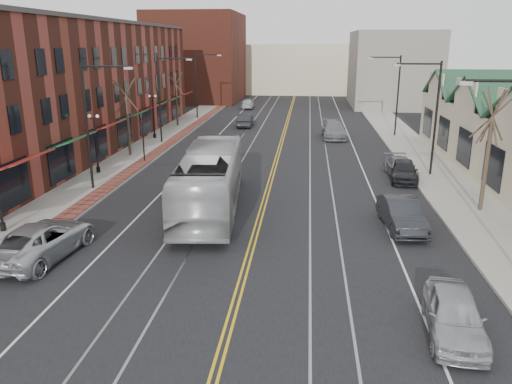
% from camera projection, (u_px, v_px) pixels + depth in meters
% --- Properties ---
extents(ground, '(160.00, 160.00, 0.00)m').
position_uv_depth(ground, '(226.00, 336.00, 16.60)').
color(ground, black).
rests_on(ground, ground).
extents(sidewalk_left, '(4.00, 120.00, 0.15)m').
position_uv_depth(sidewalk_left, '(109.00, 174.00, 36.81)').
color(sidewalk_left, gray).
rests_on(sidewalk_left, ground).
extents(sidewalk_right, '(4.00, 120.00, 0.15)m').
position_uv_depth(sidewalk_right, '(444.00, 183.00, 34.44)').
color(sidewalk_right, gray).
rests_on(sidewalk_right, ground).
extents(building_left, '(10.00, 50.00, 11.00)m').
position_uv_depth(building_left, '(56.00, 89.00, 42.61)').
color(building_left, maroon).
rests_on(building_left, ground).
extents(backdrop_left, '(14.00, 18.00, 14.00)m').
position_uv_depth(backdrop_left, '(198.00, 57.00, 82.84)').
color(backdrop_left, maroon).
rests_on(backdrop_left, ground).
extents(backdrop_mid, '(22.00, 14.00, 9.00)m').
position_uv_depth(backdrop_mid, '(296.00, 69.00, 96.27)').
color(backdrop_mid, beige).
rests_on(backdrop_mid, ground).
extents(backdrop_right, '(12.00, 16.00, 11.00)m').
position_uv_depth(backdrop_right, '(392.00, 69.00, 75.45)').
color(backdrop_right, slate).
rests_on(backdrop_right, ground).
extents(streetlight_l_1, '(3.33, 0.25, 8.00)m').
position_uv_depth(streetlight_l_1, '(93.00, 114.00, 31.48)').
color(streetlight_l_1, black).
rests_on(streetlight_l_1, sidewalk_left).
extents(streetlight_l_2, '(3.33, 0.25, 8.00)m').
position_uv_depth(streetlight_l_2, '(164.00, 91.00, 46.72)').
color(streetlight_l_2, black).
rests_on(streetlight_l_2, sidewalk_left).
extents(streetlight_l_3, '(3.33, 0.25, 8.00)m').
position_uv_depth(streetlight_l_3, '(200.00, 79.00, 61.97)').
color(streetlight_l_3, black).
rests_on(streetlight_l_3, sidewalk_left).
extents(streetlight_r_1, '(3.33, 0.25, 8.00)m').
position_uv_depth(streetlight_r_1, '(430.00, 107.00, 35.01)').
color(streetlight_r_1, black).
rests_on(streetlight_r_1, sidewalk_right).
extents(streetlight_r_2, '(3.33, 0.25, 8.00)m').
position_uv_depth(streetlight_r_2, '(394.00, 87.00, 50.26)').
color(streetlight_r_2, black).
rests_on(streetlight_r_2, sidewalk_right).
extents(lamppost_l_2, '(0.84, 0.28, 4.27)m').
position_uv_depth(lamppost_l_2, '(96.00, 145.00, 36.28)').
color(lamppost_l_2, black).
rests_on(lamppost_l_2, sidewalk_left).
extents(lamppost_l_3, '(0.84, 0.28, 4.27)m').
position_uv_depth(lamppost_l_3, '(154.00, 117.00, 49.62)').
color(lamppost_l_3, black).
rests_on(lamppost_l_3, sidewalk_left).
extents(tree_left_near, '(1.78, 1.37, 6.48)m').
position_uv_depth(tree_left_near, '(127.00, 115.00, 41.59)').
color(tree_left_near, '#382B21').
rests_on(tree_left_near, sidewalk_left).
extents(tree_left_far, '(1.66, 1.28, 6.02)m').
position_uv_depth(tree_left_far, '(176.00, 98.00, 56.90)').
color(tree_left_far, '#382B21').
rests_on(tree_left_far, sidewalk_left).
extents(tree_right_mid, '(1.90, 1.46, 6.93)m').
position_uv_depth(tree_right_mid, '(488.00, 148.00, 27.62)').
color(tree_right_mid, '#382B21').
rests_on(tree_right_mid, sidewalk_right).
extents(manhole_far, '(0.60, 0.60, 0.02)m').
position_uv_depth(manhole_far, '(33.00, 232.00, 25.28)').
color(manhole_far, '#592D19').
rests_on(manhole_far, sidewalk_left).
extents(traffic_signal, '(0.18, 0.15, 3.80)m').
position_uv_depth(traffic_signal, '(143.00, 134.00, 39.83)').
color(traffic_signal, black).
rests_on(traffic_signal, sidewalk_left).
extents(transit_bus, '(4.14, 13.09, 3.59)m').
position_uv_depth(transit_bus, '(210.00, 180.00, 28.65)').
color(transit_bus, '#B5B5B7').
rests_on(transit_bus, ground).
extents(parked_suv, '(3.36, 6.13, 1.63)m').
position_uv_depth(parked_suv, '(41.00, 240.00, 22.46)').
color(parked_suv, '#AAADB1').
rests_on(parked_suv, ground).
extents(parked_car_a, '(2.22, 4.54, 1.49)m').
position_uv_depth(parked_car_a, '(454.00, 314.00, 16.46)').
color(parked_car_a, '#A4A6AB').
rests_on(parked_car_a, ground).
extents(parked_car_b, '(2.05, 4.96, 1.60)m').
position_uv_depth(parked_car_b, '(402.00, 214.00, 25.91)').
color(parked_car_b, '#232428').
rests_on(parked_car_b, ground).
extents(parked_car_c, '(2.08, 4.69, 1.34)m').
position_uv_depth(parked_car_c, '(401.00, 167.00, 36.16)').
color(parked_car_c, slate).
rests_on(parked_car_c, ground).
extents(parked_car_d, '(2.24, 4.60, 1.51)m').
position_uv_depth(parked_car_d, '(404.00, 170.00, 34.94)').
color(parked_car_d, black).
rests_on(parked_car_d, ground).
extents(distant_car_left, '(1.72, 4.62, 1.51)m').
position_uv_depth(distant_car_left, '(245.00, 120.00, 57.54)').
color(distant_car_left, '#232228').
rests_on(distant_car_left, ground).
extents(distant_car_right, '(2.58, 5.79, 1.65)m').
position_uv_depth(distant_car_right, '(334.00, 130.00, 50.75)').
color(distant_car_right, slate).
rests_on(distant_car_right, ground).
extents(distant_car_far, '(2.06, 4.51, 1.50)m').
position_uv_depth(distant_car_far, '(248.00, 104.00, 73.20)').
color(distant_car_far, '#B4B6BC').
rests_on(distant_car_far, ground).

